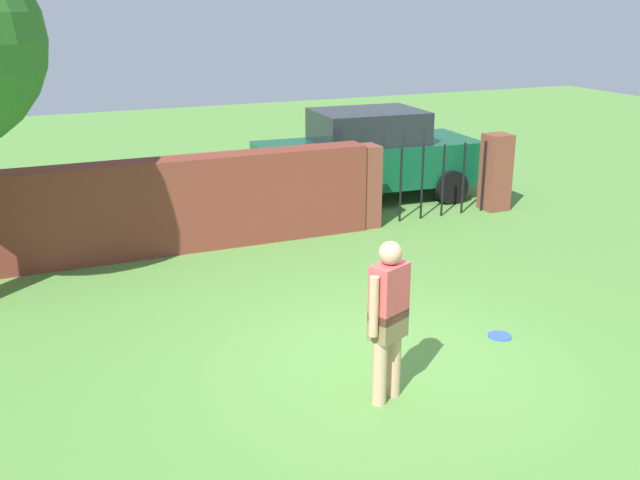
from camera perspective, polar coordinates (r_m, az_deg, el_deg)
name	(u,v)px	position (r m, az deg, el deg)	size (l,w,h in m)	color
ground_plane	(384,363)	(7.95, 5.06, -9.59)	(40.00, 40.00, 0.00)	#568C3D
brick_wall	(156,207)	(11.27, -12.74, 2.50)	(6.85, 0.50, 1.45)	brown
person	(388,315)	(6.90, 5.37, -5.82)	(0.50, 0.35, 1.62)	tan
fence_gate	(433,179)	(13.01, 8.81, 4.73)	(3.12, 0.44, 1.40)	brown
car	(367,155)	(14.09, 3.73, 6.64)	(4.29, 2.11, 1.72)	#0C4C2D
frisbee_blue	(500,336)	(8.74, 13.87, -7.30)	(0.27, 0.27, 0.02)	blue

